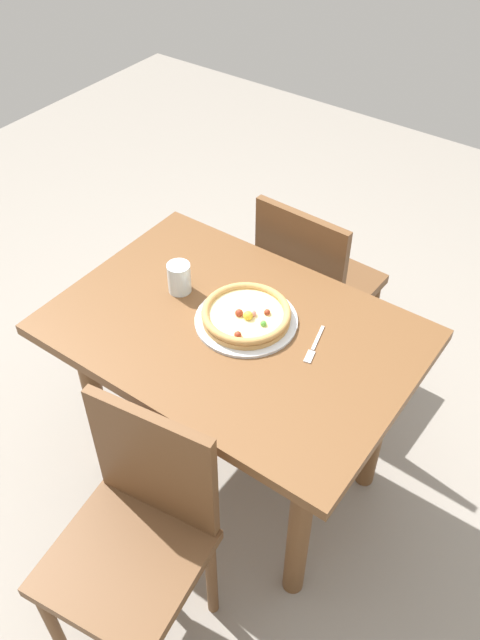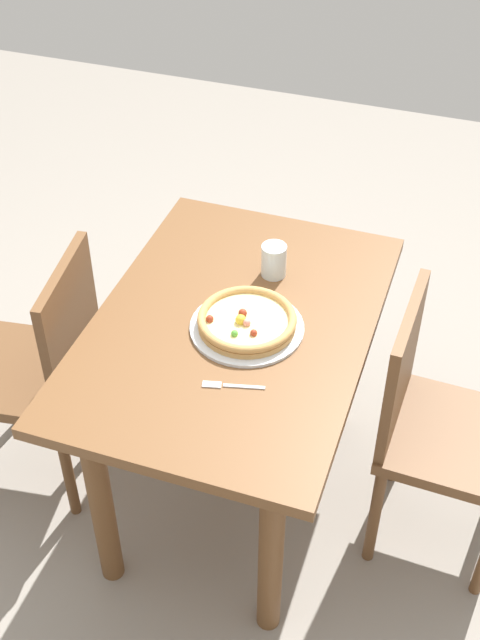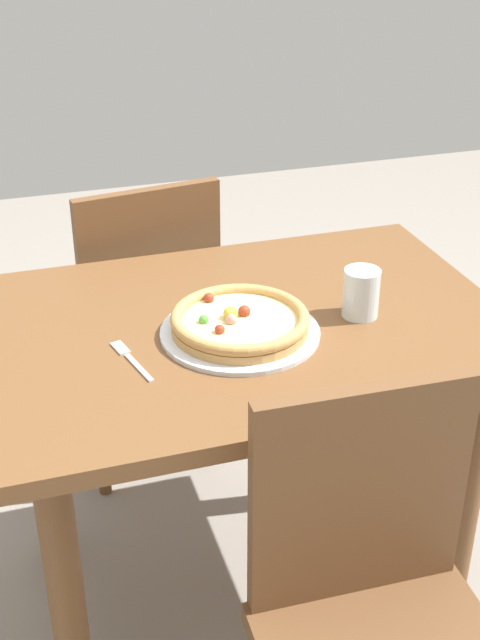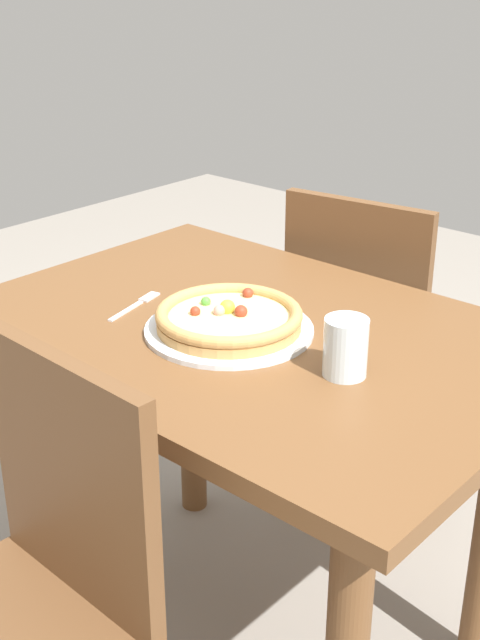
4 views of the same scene
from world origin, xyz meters
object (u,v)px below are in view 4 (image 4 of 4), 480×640
Objects in this scene: chair_near at (19,615)px; fork at (138,304)px; drinking_glass at (346,347)px; pizza at (229,318)px; plate at (229,330)px; chair_far at (371,337)px; dining_table at (250,389)px.

fork is (-0.30, 0.53, 0.27)m from chair_near.
chair_near is at bearing -109.42° from drinking_glass.
pizza is at bearing -81.15° from chair_near.
pizza is at bearing 143.56° from plate.
chair_far is at bearing 97.82° from pizza.
fork is (-0.23, -0.03, -0.03)m from pizza.
fork is (-0.25, -0.07, 0.14)m from dining_table.
drinking_glass is (0.27, 0.00, 0.02)m from pizza.
dining_table is 0.62m from chair_near.
chair_far is at bearing 118.75° from drinking_glass.
dining_table is 6.83× the size of fork.
dining_table is 0.17m from pizza.
plate is (0.09, -0.65, 0.27)m from chair_far.
drinking_glass is at bearing -69.39° from chair_far.
pizza is 0.27m from drinking_glass.
fork is (-0.23, -0.02, -0.00)m from plate.
chair_near reaches higher than dining_table.
chair_near is 2.77× the size of plate.
chair_near is 0.63m from pizza.
chair_near reaches higher than pizza.
dining_table is at bearing 71.77° from pizza.
fork is (-0.14, -0.67, 0.27)m from chair_far.
dining_table is 10.75× the size of drinking_glass.
plate reaches higher than fork.
chair_far is at bearing 97.86° from plate.
chair_far reaches higher than dining_table.
pizza reaches higher than plate.
dining_table is at bearing -83.10° from chair_near.
plate reaches higher than dining_table.
plate is 0.03m from pizza.
fork is at bearing -163.81° from dining_table.
chair_far is 0.74m from fork.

